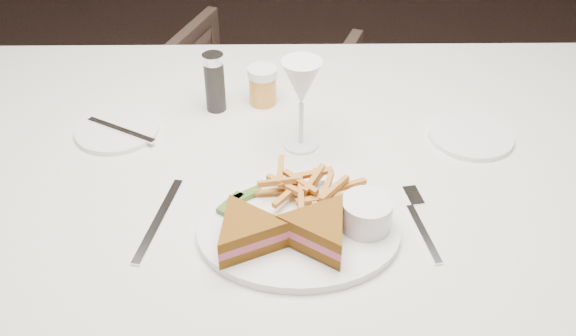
# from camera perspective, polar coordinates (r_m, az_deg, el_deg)

# --- Properties ---
(ground) EXTENTS (5.00, 5.00, 0.00)m
(ground) POSITION_cam_1_polar(r_m,az_deg,el_deg) (1.88, -9.96, -13.66)
(ground) COLOR black
(ground) RESTS_ON ground
(table) EXTENTS (1.53, 1.04, 0.75)m
(table) POSITION_cam_1_polar(r_m,az_deg,el_deg) (1.40, -0.07, -12.65)
(table) COLOR silver
(table) RESTS_ON ground
(chair_far) EXTENTS (0.74, 0.72, 0.59)m
(chair_far) POSITION_cam_1_polar(r_m,az_deg,el_deg) (2.15, -3.07, 4.91)
(chair_far) COLOR #45332A
(chair_far) RESTS_ON ground
(table_setting) EXTENTS (0.84, 0.60, 0.18)m
(table_setting) POSITION_cam_1_polar(r_m,az_deg,el_deg) (1.06, 0.72, -1.14)
(table_setting) COLOR white
(table_setting) RESTS_ON table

